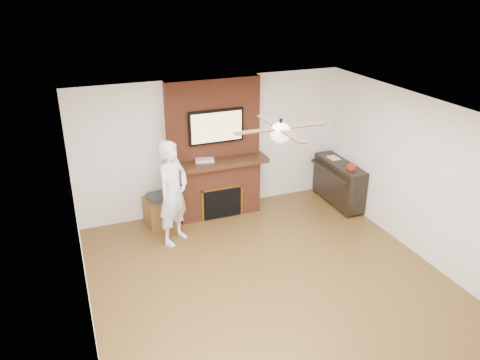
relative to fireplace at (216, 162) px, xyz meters
name	(u,v)px	position (x,y,z in m)	size (l,w,h in m)	color
room_shell	(278,210)	(0.00, -2.55, 0.25)	(5.36, 5.86, 2.86)	brown
fireplace	(216,162)	(0.00, 0.00, 0.00)	(1.78, 0.64, 2.50)	brown
tv	(216,127)	(0.00, -0.05, 0.68)	(1.00, 0.08, 0.60)	black
ceiling_fan	(280,132)	(0.00, -2.55, 1.34)	(1.21, 1.21, 0.31)	black
person	(173,193)	(-1.00, -0.76, -0.11)	(0.65, 0.43, 1.77)	white
side_table	(160,210)	(-1.10, -0.07, -0.73)	(0.55, 0.55, 0.57)	brown
piano	(339,182)	(2.29, -0.55, -0.54)	(0.50, 1.31, 0.94)	black
cable_box	(205,160)	(-0.25, -0.10, 0.11)	(0.33, 0.19, 0.05)	silver
candle_orange	(217,213)	(-0.07, -0.19, -0.93)	(0.07, 0.07, 0.14)	orange
candle_green	(214,214)	(-0.11, -0.17, -0.95)	(0.07, 0.07, 0.09)	#49923A
candle_cream	(228,213)	(0.13, -0.25, -0.95)	(0.08, 0.08, 0.09)	#C2B69A
candle_blue	(235,210)	(0.29, -0.17, -0.96)	(0.06, 0.06, 0.07)	teal
candle_cream_extra	(215,215)	(-0.13, -0.25, -0.95)	(0.08, 0.08, 0.09)	beige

